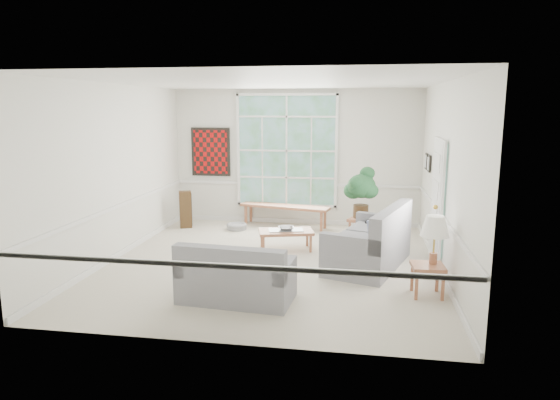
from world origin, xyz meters
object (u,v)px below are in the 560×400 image
object	(u,v)px
loveseat_front	(237,271)
side_table	(427,280)
end_table	(363,231)
coffee_table	(286,240)
loveseat_right	(368,236)

from	to	relation	value
loveseat_front	side_table	xyz separation A→B (m)	(2.59, 0.57, -0.19)
loveseat_front	end_table	world-z (taller)	loveseat_front
side_table	coffee_table	bearing A→B (deg)	139.55
loveseat_right	loveseat_front	distance (m)	2.54
loveseat_right	coffee_table	world-z (taller)	loveseat_right
end_table	side_table	xyz separation A→B (m)	(0.87, -2.61, -0.03)
loveseat_front	loveseat_right	bearing A→B (deg)	50.32
end_table	loveseat_right	bearing A→B (deg)	-87.15
loveseat_right	end_table	xyz separation A→B (m)	(-0.07, 1.37, -0.26)
loveseat_right	side_table	xyz separation A→B (m)	(0.80, -1.24, -0.28)
loveseat_right	coffee_table	xyz separation A→B (m)	(-1.48, 0.71, -0.32)
end_table	side_table	bearing A→B (deg)	-71.51
loveseat_right	end_table	distance (m)	1.40
end_table	side_table	size ratio (longest dim) A/B	1.12
coffee_table	side_table	distance (m)	3.01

